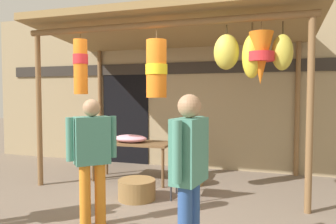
% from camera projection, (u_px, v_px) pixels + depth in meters
% --- Properties ---
extents(ground_plane, '(30.00, 30.00, 0.00)m').
position_uv_depth(ground_plane, '(139.00, 199.00, 4.78)').
color(ground_plane, '#756656').
extents(shop_facade, '(9.58, 0.29, 3.42)m').
position_uv_depth(shop_facade, '(181.00, 88.00, 6.95)').
color(shop_facade, '#9E8966').
rests_on(shop_facade, ground_plane).
extents(market_stall_canopy, '(4.75, 2.55, 2.89)m').
position_uv_depth(market_stall_canopy, '(179.00, 38.00, 5.50)').
color(market_stall_canopy, brown).
rests_on(market_stall_canopy, ground_plane).
extents(display_table, '(1.43, 0.61, 0.71)m').
position_uv_depth(display_table, '(133.00, 146.00, 5.77)').
color(display_table, brown).
rests_on(display_table, ground_plane).
extents(flower_heap_on_table, '(0.61, 0.43, 0.13)m').
position_uv_depth(flower_heap_on_table, '(131.00, 139.00, 5.71)').
color(flower_heap_on_table, pink).
rests_on(flower_heap_on_table, display_table).
extents(folding_chair, '(0.42, 0.42, 0.84)m').
position_uv_depth(folding_chair, '(184.00, 166.00, 4.73)').
color(folding_chair, '#AD1E1E').
rests_on(folding_chair, ground_plane).
extents(wicker_basket_by_table, '(0.38, 0.38, 0.26)m').
position_uv_depth(wicker_basket_by_table, '(192.00, 177.00, 5.53)').
color(wicker_basket_by_table, olive).
rests_on(wicker_basket_by_table, ground_plane).
extents(wicker_basket_spare, '(0.56, 0.56, 0.30)m').
position_uv_depth(wicker_basket_spare, '(137.00, 189.00, 4.77)').
color(wicker_basket_spare, olive).
rests_on(wicker_basket_spare, ground_plane).
extents(shopper_by_bananas, '(0.28, 0.59, 1.57)m').
position_uv_depth(shopper_by_bananas, '(189.00, 166.00, 2.86)').
color(shopper_by_bananas, '#2D5193').
rests_on(shopper_by_bananas, ground_plane).
extents(passerby_at_right, '(0.45, 0.44, 1.51)m').
position_uv_depth(passerby_at_right, '(92.00, 152.00, 3.77)').
color(passerby_at_right, orange).
rests_on(passerby_at_right, ground_plane).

